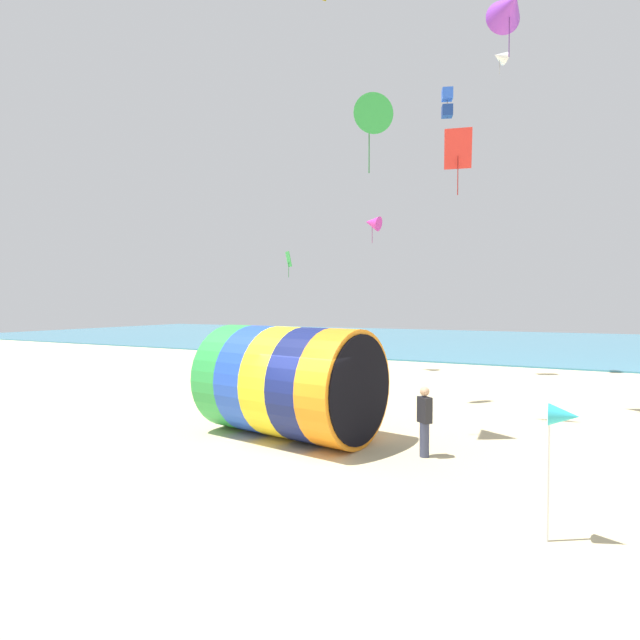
{
  "coord_description": "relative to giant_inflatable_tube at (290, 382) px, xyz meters",
  "views": [
    {
      "loc": [
        6.12,
        -10.61,
        3.82
      ],
      "look_at": [
        -1.12,
        3.78,
        3.31
      ],
      "focal_mm": 28.0,
      "sensor_mm": 36.0,
      "label": 1
    }
  ],
  "objects": [
    {
      "name": "kite_purple_delta",
      "position": [
        5.26,
        5.56,
        12.12
      ],
      "size": [
        1.6,
        1.6,
        2.21
      ],
      "color": "purple"
    },
    {
      "name": "kite_magenta_delta",
      "position": [
        -2.97,
        14.5,
        6.87
      ],
      "size": [
        1.09,
        0.94,
        1.66
      ],
      "color": "#D1339E"
    },
    {
      "name": "bystander_mid_beach",
      "position": [
        -3.41,
        10.2,
        -0.82
      ],
      "size": [
        0.42,
        0.4,
        1.53
      ],
      "color": "black",
      "rests_on": "ground"
    },
    {
      "name": "bystander_near_water",
      "position": [
        -6.41,
        9.8,
        -0.71
      ],
      "size": [
        0.42,
        0.34,
        1.72
      ],
      "color": "#383D56",
      "rests_on": "ground"
    },
    {
      "name": "kite_red_diamond",
      "position": [
        3.97,
        3.75,
        7.11
      ],
      "size": [
        0.91,
        0.56,
        2.05
      ],
      "color": "red"
    },
    {
      "name": "kite_white_delta",
      "position": [
        3.65,
        16.0,
        15.4
      ],
      "size": [
        1.0,
        1.0,
        1.28
      ],
      "color": "white"
    },
    {
      "name": "beach_flag",
      "position": [
        7.13,
        -3.68,
        0.4
      ],
      "size": [
        0.47,
        0.36,
        2.24
      ],
      "color": "silver",
      "rests_on": "ground"
    },
    {
      "name": "kite_blue_box",
      "position": [
        1.29,
        14.25,
        12.79
      ],
      "size": [
        0.69,
        0.69,
        1.55
      ],
      "color": "blue"
    },
    {
      "name": "sea",
      "position": [
        1.09,
        39.8,
        -1.54
      ],
      "size": [
        120.0,
        40.0,
        0.1
      ],
      "primitive_type": "cube",
      "color": "teal",
      "rests_on": "ground"
    },
    {
      "name": "giant_inflatable_tube",
      "position": [
        0.0,
        0.0,
        0.0
      ],
      "size": [
        5.32,
        3.93,
        3.17
      ],
      "color": "green",
      "rests_on": "ground"
    },
    {
      "name": "kite_green_diamond",
      "position": [
        -7.78,
        13.28,
        4.88
      ],
      "size": [
        0.62,
        0.58,
        1.53
      ],
      "color": "green"
    },
    {
      "name": "kite_green_delta",
      "position": [
        2.08,
        0.89,
        7.43
      ],
      "size": [
        1.56,
        1.58,
        2.09
      ],
      "color": "green"
    },
    {
      "name": "ground_plane",
      "position": [
        1.09,
        -1.78,
        -1.59
      ],
      "size": [
        120.0,
        120.0,
        0.0
      ],
      "primitive_type": "plane",
      "color": "#CCBA8C"
    },
    {
      "name": "kite_handler",
      "position": [
        4.0,
        -0.18,
        -0.68
      ],
      "size": [
        0.42,
        0.4,
        1.76
      ],
      "color": "#383D56",
      "rests_on": "ground"
    }
  ]
}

